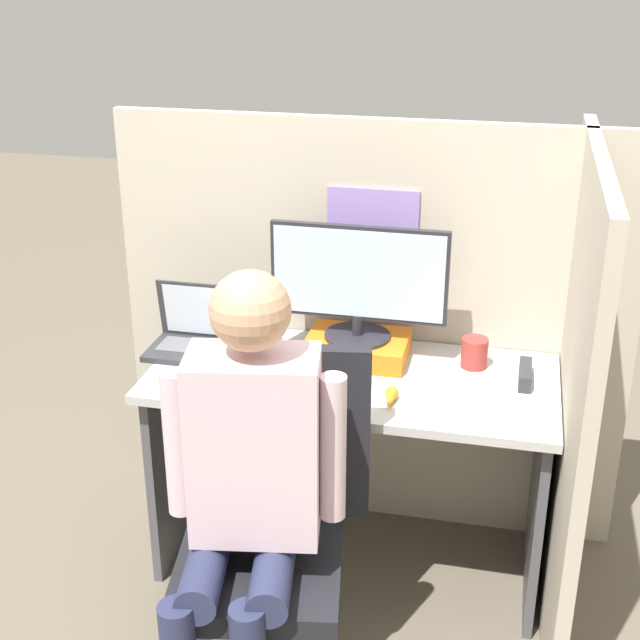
{
  "coord_description": "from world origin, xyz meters",
  "views": [
    {
      "loc": [
        0.47,
        -2.25,
        2.06
      ],
      "look_at": [
        -0.07,
        0.15,
        1.0
      ],
      "focal_mm": 50.0,
      "sensor_mm": 36.0,
      "label": 1
    }
  ],
  "objects_px": {
    "monitor": "(359,280)",
    "person": "(247,478)",
    "paper_box": "(357,347)",
    "coffee_mug": "(474,353)",
    "laptop": "(205,339)",
    "carrot_toy": "(390,400)",
    "stapler": "(525,374)",
    "office_chair": "(274,525)"
  },
  "relations": [
    {
      "from": "laptop",
      "to": "carrot_toy",
      "type": "distance_m",
      "value": 0.72
    },
    {
      "from": "carrot_toy",
      "to": "person",
      "type": "bearing_deg",
      "value": -120.44
    },
    {
      "from": "monitor",
      "to": "coffee_mug",
      "type": "bearing_deg",
      "value": 1.8
    },
    {
      "from": "stapler",
      "to": "monitor",
      "type": "bearing_deg",
      "value": 173.4
    },
    {
      "from": "paper_box",
      "to": "office_chair",
      "type": "distance_m",
      "value": 0.73
    },
    {
      "from": "office_chair",
      "to": "monitor",
      "type": "bearing_deg",
      "value": 80.46
    },
    {
      "from": "laptop",
      "to": "stapler",
      "type": "bearing_deg",
      "value": 0.33
    },
    {
      "from": "monitor",
      "to": "laptop",
      "type": "relative_size",
      "value": 1.57
    },
    {
      "from": "paper_box",
      "to": "laptop",
      "type": "xyz_separation_m",
      "value": [
        -0.52,
        -0.07,
        0.01
      ]
    },
    {
      "from": "stapler",
      "to": "carrot_toy",
      "type": "distance_m",
      "value": 0.47
    },
    {
      "from": "laptop",
      "to": "office_chair",
      "type": "relative_size",
      "value": 0.37
    },
    {
      "from": "paper_box",
      "to": "carrot_toy",
      "type": "distance_m",
      "value": 0.35
    },
    {
      "from": "monitor",
      "to": "person",
      "type": "height_order",
      "value": "person"
    },
    {
      "from": "person",
      "to": "stapler",
      "type": "bearing_deg",
      "value": 47.44
    },
    {
      "from": "paper_box",
      "to": "stapler",
      "type": "height_order",
      "value": "paper_box"
    },
    {
      "from": "paper_box",
      "to": "carrot_toy",
      "type": "xyz_separation_m",
      "value": [
        0.16,
        -0.31,
        -0.02
      ]
    },
    {
      "from": "monitor",
      "to": "person",
      "type": "bearing_deg",
      "value": -99.54
    },
    {
      "from": "laptop",
      "to": "monitor",
      "type": "bearing_deg",
      "value": 7.8
    },
    {
      "from": "paper_box",
      "to": "laptop",
      "type": "distance_m",
      "value": 0.52
    },
    {
      "from": "person",
      "to": "laptop",
      "type": "bearing_deg",
      "value": 116.71
    },
    {
      "from": "paper_box",
      "to": "person",
      "type": "distance_m",
      "value": 0.83
    },
    {
      "from": "paper_box",
      "to": "stapler",
      "type": "distance_m",
      "value": 0.56
    },
    {
      "from": "paper_box",
      "to": "monitor",
      "type": "bearing_deg",
      "value": 90.0
    },
    {
      "from": "monitor",
      "to": "person",
      "type": "distance_m",
      "value": 0.87
    },
    {
      "from": "paper_box",
      "to": "laptop",
      "type": "bearing_deg",
      "value": -172.5
    },
    {
      "from": "stapler",
      "to": "carrot_toy",
      "type": "xyz_separation_m",
      "value": [
        -0.4,
        -0.25,
        -0.01
      ]
    },
    {
      "from": "office_chair",
      "to": "carrot_toy",
      "type": "bearing_deg",
      "value": 52.45
    },
    {
      "from": "paper_box",
      "to": "coffee_mug",
      "type": "relative_size",
      "value": 3.36
    },
    {
      "from": "stapler",
      "to": "carrot_toy",
      "type": "relative_size",
      "value": 1.34
    },
    {
      "from": "carrot_toy",
      "to": "office_chair",
      "type": "distance_m",
      "value": 0.51
    },
    {
      "from": "monitor",
      "to": "carrot_toy",
      "type": "distance_m",
      "value": 0.44
    },
    {
      "from": "person",
      "to": "coffee_mug",
      "type": "distance_m",
      "value": 0.99
    },
    {
      "from": "monitor",
      "to": "carrot_toy",
      "type": "xyz_separation_m",
      "value": [
        0.16,
        -0.32,
        -0.26
      ]
    },
    {
      "from": "paper_box",
      "to": "monitor",
      "type": "distance_m",
      "value": 0.24
    },
    {
      "from": "person",
      "to": "monitor",
      "type": "bearing_deg",
      "value": 80.46
    },
    {
      "from": "carrot_toy",
      "to": "office_chair",
      "type": "height_order",
      "value": "office_chair"
    },
    {
      "from": "paper_box",
      "to": "coffee_mug",
      "type": "distance_m",
      "value": 0.39
    },
    {
      "from": "laptop",
      "to": "office_chair",
      "type": "bearing_deg",
      "value": -56.02
    },
    {
      "from": "paper_box",
      "to": "stapler",
      "type": "xyz_separation_m",
      "value": [
        0.56,
        -0.06,
        -0.01
      ]
    },
    {
      "from": "monitor",
      "to": "coffee_mug",
      "type": "xyz_separation_m",
      "value": [
        0.39,
        0.01,
        -0.23
      ]
    },
    {
      "from": "carrot_toy",
      "to": "coffee_mug",
      "type": "relative_size",
      "value": 1.23
    },
    {
      "from": "office_chair",
      "to": "person",
      "type": "bearing_deg",
      "value": -99.51
    }
  ]
}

